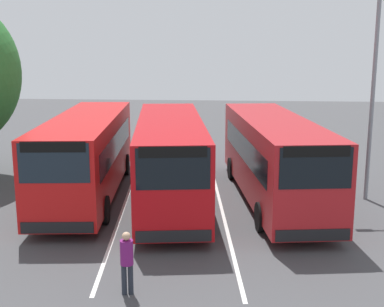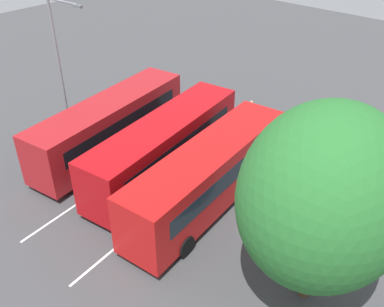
% 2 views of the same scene
% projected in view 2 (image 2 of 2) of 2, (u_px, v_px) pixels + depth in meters
% --- Properties ---
extents(ground_plane, '(76.73, 76.73, 0.00)m').
position_uv_depth(ground_plane, '(165.00, 172.00, 23.90)').
color(ground_plane, '#424244').
extents(bus_far_left, '(11.03, 3.49, 3.26)m').
position_uv_depth(bus_far_left, '(209.00, 174.00, 20.69)').
color(bus_far_left, red).
rests_on(bus_far_left, ground).
extents(bus_center_left, '(11.07, 3.88, 3.26)m').
position_uv_depth(bus_center_left, '(165.00, 145.00, 22.90)').
color(bus_center_left, '#B70C11').
rests_on(bus_center_left, ground).
extents(bus_center_right, '(11.08, 3.96, 3.26)m').
position_uv_depth(bus_center_right, '(111.00, 124.00, 24.89)').
color(bus_center_right, '#AD191E').
rests_on(bus_center_right, ground).
extents(pedestrian, '(0.38, 0.38, 1.62)m').
position_uv_depth(pedestrian, '(251.00, 110.00, 28.27)').
color(pedestrian, '#232833').
rests_on(pedestrian, ground).
extents(street_lamp, '(0.46, 2.72, 8.44)m').
position_uv_depth(street_lamp, '(61.00, 61.00, 24.92)').
color(street_lamp, gray).
rests_on(street_lamp, ground).
extents(depot_tree, '(6.35, 5.72, 8.20)m').
position_uv_depth(depot_tree, '(324.00, 197.00, 14.31)').
color(depot_tree, '#4C3823').
rests_on(depot_tree, ground).
extents(lane_stripe_outer_left, '(16.41, 1.78, 0.01)m').
position_uv_depth(lane_stripe_outer_left, '(190.00, 186.00, 22.86)').
color(lane_stripe_outer_left, silver).
rests_on(lane_stripe_outer_left, ground).
extents(lane_stripe_inner_left, '(16.41, 1.78, 0.01)m').
position_uv_depth(lane_stripe_inner_left, '(142.00, 160.00, 24.94)').
color(lane_stripe_inner_left, silver).
rests_on(lane_stripe_inner_left, ground).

